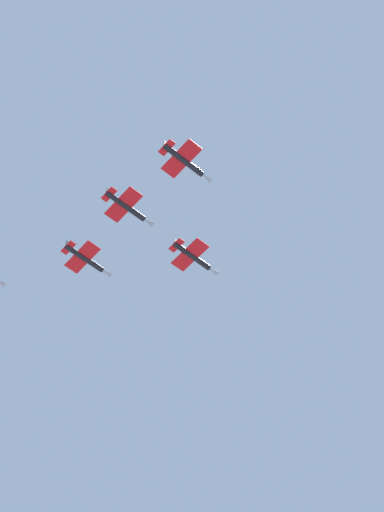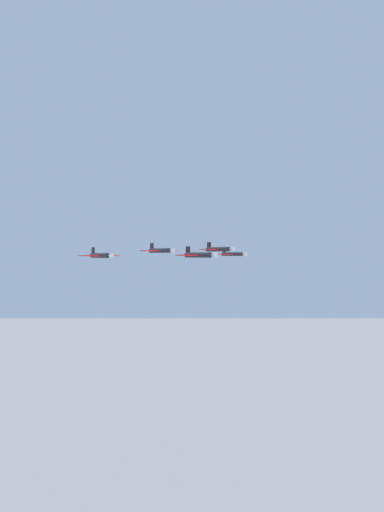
{
  "view_description": "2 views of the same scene",
  "coord_description": "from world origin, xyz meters",
  "px_view_note": "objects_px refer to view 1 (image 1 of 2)",
  "views": [
    {
      "loc": [
        74.96,
        -70.36,
        2.15
      ],
      "look_at": [
        7.84,
        -16.76,
        122.85
      ],
      "focal_mm": 57.32,
      "sensor_mm": 36.0,
      "label": 1
    },
    {
      "loc": [
        56.19,
        68.22,
        123.0
      ],
      "look_at": [
        1.55,
        -30.35,
        122.61
      ],
      "focal_mm": 36.61,
      "sensor_mm": 36.0,
      "label": 2
    }
  ],
  "objects_px": {
    "jet_lead": "(193,257)",
    "jet_port_outer": "(127,207)",
    "jet_port_inner": "(86,259)",
    "jet_starboard_inner": "(185,161)"
  },
  "relations": [
    {
      "from": "jet_port_outer",
      "to": "jet_port_inner",
      "type": "bearing_deg",
      "value": 174.29
    },
    {
      "from": "jet_lead",
      "to": "jet_starboard_inner",
      "type": "relative_size",
      "value": 1.0
    },
    {
      "from": "jet_lead",
      "to": "jet_starboard_inner",
      "type": "height_order",
      "value": "jet_lead"
    },
    {
      "from": "jet_starboard_inner",
      "to": "jet_port_outer",
      "type": "height_order",
      "value": "jet_port_outer"
    },
    {
      "from": "jet_lead",
      "to": "jet_port_outer",
      "type": "height_order",
      "value": "jet_port_outer"
    },
    {
      "from": "jet_port_inner",
      "to": "jet_port_outer",
      "type": "height_order",
      "value": "jet_port_inner"
    },
    {
      "from": "jet_lead",
      "to": "jet_port_inner",
      "type": "distance_m",
      "value": 19.86
    },
    {
      "from": "jet_lead",
      "to": "jet_port_outer",
      "type": "relative_size",
      "value": 1.0
    },
    {
      "from": "jet_lead",
      "to": "jet_port_outer",
      "type": "distance_m",
      "value": 15.45
    },
    {
      "from": "jet_lead",
      "to": "jet_port_inner",
      "type": "xyz_separation_m",
      "value": [
        -13.44,
        -14.57,
        1.27
      ]
    }
  ]
}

